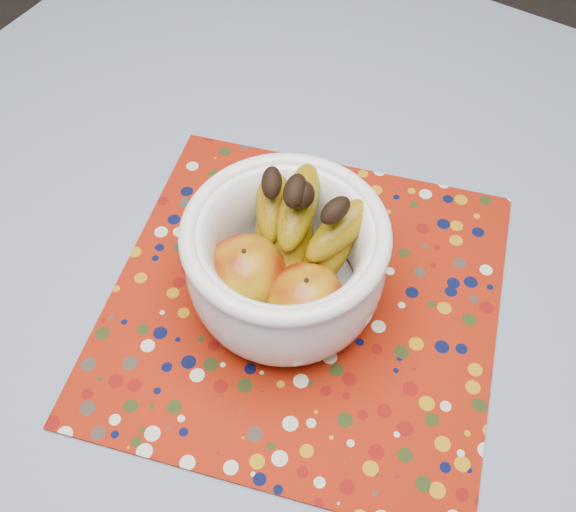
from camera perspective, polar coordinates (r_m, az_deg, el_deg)
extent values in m
plane|color=#2D2826|center=(1.51, 0.31, -18.19)|extent=(4.00, 4.00, 0.00)
cube|color=brown|center=(0.84, 0.53, -3.41)|extent=(1.20, 1.20, 0.04)
cylinder|color=brown|center=(1.60, -5.94, 11.91)|extent=(0.06, 0.06, 0.71)
cube|color=slate|center=(0.81, 0.55, -2.49)|extent=(1.32, 1.32, 0.01)
cube|color=maroon|center=(0.79, 1.33, -3.88)|extent=(0.55, 0.55, 0.00)
cylinder|color=white|center=(0.79, -0.19, -3.26)|extent=(0.11, 0.11, 0.01)
cylinder|color=white|center=(0.78, -0.19, -2.83)|extent=(0.16, 0.16, 0.01)
torus|color=white|center=(0.69, -0.22, 1.93)|extent=(0.22, 0.22, 0.02)
ellipsoid|color=#6D1104|center=(0.74, -3.59, -1.45)|extent=(0.09, 0.09, 0.08)
ellipsoid|color=#6D1104|center=(0.72, 1.51, -3.76)|extent=(0.09, 0.09, 0.08)
sphere|color=black|center=(0.70, 1.04, 5.24)|extent=(0.03, 0.03, 0.03)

